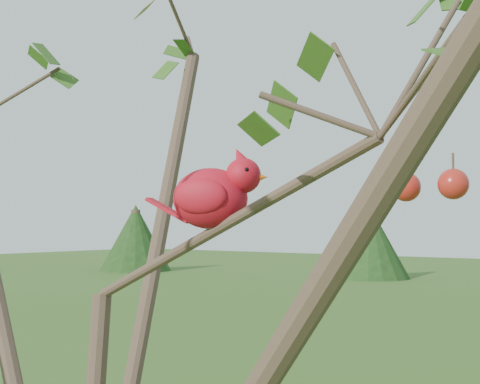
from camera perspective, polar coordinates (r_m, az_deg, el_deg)
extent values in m
sphere|color=red|center=(1.02, 12.76, 0.39)|extent=(0.04, 0.04, 0.04)
sphere|color=red|center=(0.96, 12.89, 3.42)|extent=(0.04, 0.04, 0.04)
sphere|color=red|center=(0.98, 16.22, 0.60)|extent=(0.04, 0.04, 0.04)
ellipsoid|color=red|center=(1.19, -2.32, -0.51)|extent=(0.15, 0.13, 0.10)
sphere|color=red|center=(1.18, 0.25, 1.28)|extent=(0.07, 0.07, 0.06)
cone|color=red|center=(1.18, 0.03, 2.66)|extent=(0.05, 0.04, 0.04)
cone|color=#D85914|center=(1.17, 1.60, 1.16)|extent=(0.03, 0.03, 0.02)
ellipsoid|color=black|center=(1.17, 1.15, 1.11)|extent=(0.03, 0.03, 0.03)
cube|color=red|center=(1.22, -5.54, -1.43)|extent=(0.08, 0.05, 0.04)
ellipsoid|color=red|center=(1.23, -2.00, -0.43)|extent=(0.09, 0.06, 0.06)
ellipsoid|color=red|center=(1.16, -3.11, -0.31)|extent=(0.09, 0.06, 0.06)
cylinder|color=#3D2E21|center=(27.43, 10.11, -4.09)|extent=(0.36, 0.36, 2.42)
cone|color=#173312|center=(27.42, 10.11, -3.88)|extent=(2.83, 2.83, 2.62)
cylinder|color=#3D2E21|center=(31.51, -8.11, -3.72)|extent=(0.39, 0.39, 2.58)
cone|color=#173312|center=(31.51, -8.11, -3.52)|extent=(3.01, 3.01, 2.80)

